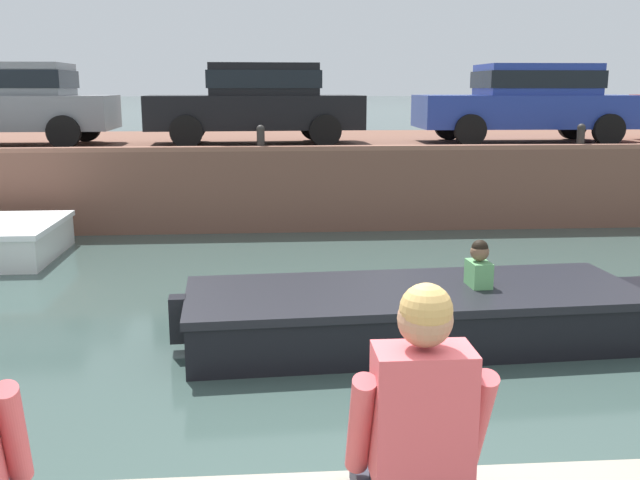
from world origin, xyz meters
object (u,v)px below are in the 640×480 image
(mooring_bollard_east, at_px, (581,135))
(person_seated_right, at_px, (419,433))
(car_leftmost_grey, at_px, (11,101))
(car_centre_blue, at_px, (529,100))
(car_left_inner_black, at_px, (258,100))
(motorboat_passing, at_px, (434,313))
(mooring_bollard_mid, at_px, (261,137))

(mooring_bollard_east, distance_m, person_seated_right, 11.56)
(car_leftmost_grey, height_order, car_centre_blue, same)
(person_seated_right, bearing_deg, car_leftmost_grey, 114.57)
(car_left_inner_black, distance_m, person_seated_right, 11.81)
(motorboat_passing, relative_size, car_centre_blue, 1.29)
(car_leftmost_grey, bearing_deg, mooring_bollard_east, -7.70)
(car_leftmost_grey, distance_m, person_seated_right, 12.96)
(motorboat_passing, relative_size, car_leftmost_grey, 1.43)
(motorboat_passing, distance_m, car_leftmost_grey, 9.99)
(mooring_bollard_east, bearing_deg, mooring_bollard_mid, 180.00)
(car_left_inner_black, xyz_separation_m, mooring_bollard_east, (5.90, -1.43, -0.61))
(car_centre_blue, height_order, person_seated_right, car_centre_blue)
(car_left_inner_black, bearing_deg, mooring_bollard_mid, -87.68)
(car_leftmost_grey, xyz_separation_m, car_centre_blue, (10.09, -0.00, 0.00))
(mooring_bollard_mid, height_order, mooring_bollard_east, same)
(car_centre_blue, distance_m, mooring_bollard_east, 1.62)
(car_left_inner_black, height_order, person_seated_right, car_left_inner_black)
(motorboat_passing, height_order, car_left_inner_black, car_left_inner_black)
(person_seated_right, bearing_deg, mooring_bollard_mid, 93.58)
(motorboat_passing, relative_size, mooring_bollard_mid, 12.61)
(car_centre_blue, xyz_separation_m, mooring_bollard_mid, (-5.37, -1.43, -0.61))
(car_centre_blue, bearing_deg, car_leftmost_grey, 179.99)
(car_centre_blue, bearing_deg, mooring_bollard_east, -71.57)
(car_leftmost_grey, distance_m, car_centre_blue, 10.09)
(car_centre_blue, bearing_deg, mooring_bollard_mid, -165.12)
(car_leftmost_grey, xyz_separation_m, mooring_bollard_mid, (4.73, -1.43, -0.61))
(mooring_bollard_mid, relative_size, mooring_bollard_east, 1.00)
(car_leftmost_grey, distance_m, mooring_bollard_east, 10.68)
(motorboat_passing, relative_size, car_left_inner_black, 1.34)
(mooring_bollard_mid, distance_m, person_seated_right, 10.35)
(car_left_inner_black, xyz_separation_m, person_seated_right, (0.70, -11.75, -1.01))
(motorboat_passing, xyz_separation_m, car_centre_blue, (3.59, 7.31, 2.02))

